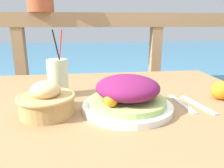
# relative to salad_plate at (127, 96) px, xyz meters

# --- Properties ---
(patio_table) EXTENTS (1.25, 0.96, 0.77)m
(patio_table) POSITION_rel_salad_plate_xyz_m (-0.09, 0.07, -0.14)
(patio_table) COLOR #997047
(patio_table) RESTS_ON ground_plane
(railing_fence) EXTENTS (2.80, 0.08, 1.10)m
(railing_fence) POSITION_rel_salad_plate_xyz_m (-0.09, 0.84, -0.03)
(railing_fence) COLOR #937551
(railing_fence) RESTS_ON ground_plane
(sea_backdrop) EXTENTS (12.00, 4.00, 0.53)m
(sea_backdrop) POSITION_rel_salad_plate_xyz_m (-0.09, 3.34, -0.55)
(sea_backdrop) COLOR teal
(sea_backdrop) RESTS_ON ground_plane
(salad_plate) EXTENTS (0.29, 0.29, 0.11)m
(salad_plate) POSITION_rel_salad_plate_xyz_m (0.00, 0.00, 0.00)
(salad_plate) COLOR white
(salad_plate) RESTS_ON patio_table
(drink_glass) EXTENTS (0.08, 0.08, 0.25)m
(drink_glass) POSITION_rel_salad_plate_xyz_m (-0.23, 0.17, 0.02)
(drink_glass) COLOR beige
(drink_glass) RESTS_ON patio_table
(bread_basket) EXTENTS (0.18, 0.18, 0.11)m
(bread_basket) POSITION_rel_salad_plate_xyz_m (-0.25, -0.01, -0.01)
(bread_basket) COLOR tan
(bread_basket) RESTS_ON patio_table
(fork) EXTENTS (0.02, 0.18, 0.00)m
(fork) POSITION_rel_salad_plate_xyz_m (0.20, 0.03, -0.05)
(fork) COLOR silver
(fork) RESTS_ON patio_table
(knife) EXTENTS (0.04, 0.18, 0.00)m
(knife) POSITION_rel_salad_plate_xyz_m (0.25, 0.01, -0.05)
(knife) COLOR silver
(knife) RESTS_ON patio_table
(orange_near_basket) EXTENTS (0.07, 0.07, 0.07)m
(orange_near_basket) POSITION_rel_salad_plate_xyz_m (0.36, 0.06, -0.01)
(orange_near_basket) COLOR orange
(orange_near_basket) RESTS_ON patio_table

